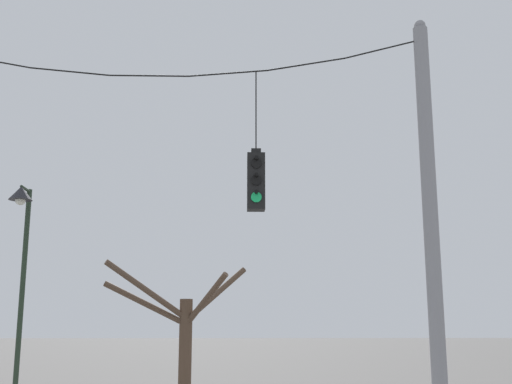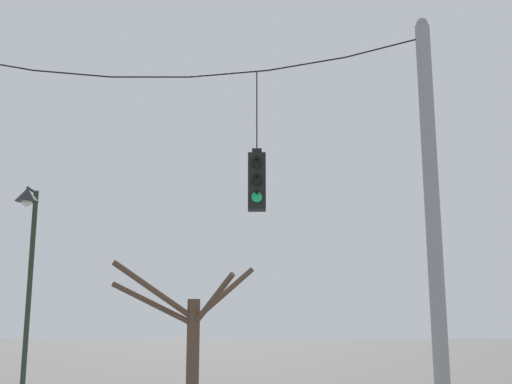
% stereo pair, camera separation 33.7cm
% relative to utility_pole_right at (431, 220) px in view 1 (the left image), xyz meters
% --- Properties ---
extents(utility_pole_right, '(0.29, 0.29, 8.26)m').
position_rel_utility_pole_right_xyz_m(utility_pole_right, '(0.00, 0.00, 0.00)').
color(utility_pole_right, gray).
rests_on(utility_pole_right, ground_plane).
extents(span_wire, '(10.94, 0.03, 0.87)m').
position_rel_utility_pole_right_xyz_m(span_wire, '(-5.46, -0.00, 3.16)').
color(span_wire, black).
extents(traffic_light_near_right_pole, '(0.34, 0.58, 2.81)m').
position_rel_utility_pole_right_xyz_m(traffic_light_near_right_pole, '(-3.35, -0.00, 0.75)').
color(traffic_light_near_right_pole, black).
extents(street_lamp, '(0.53, 0.91, 5.33)m').
position_rel_utility_pole_right_xyz_m(street_lamp, '(-8.68, 2.79, -0.03)').
color(street_lamp, '#233323').
rests_on(street_lamp, ground_plane).
extents(bare_tree, '(4.09, 2.03, 3.92)m').
position_rel_utility_pole_right_xyz_m(bare_tree, '(-5.27, 6.57, -2.06)').
color(bare_tree, brown).
rests_on(bare_tree, ground_plane).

